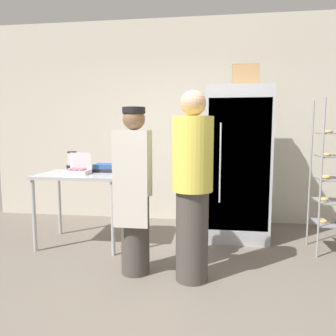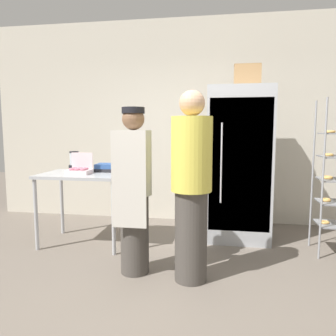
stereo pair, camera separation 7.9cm
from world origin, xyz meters
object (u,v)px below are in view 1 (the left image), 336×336
binder_stack (108,168)px  cardboard_storage_box (245,77)px  donut_box (78,170)px  blender_pitcher (72,162)px  person_customer (192,186)px  refrigerator (237,164)px  person_baker (135,189)px

binder_stack → cardboard_storage_box: (1.70, 0.39, 1.14)m
donut_box → blender_pitcher: 0.33m
person_customer → blender_pitcher: bearing=148.4°
refrigerator → person_baker: (-1.04, -1.23, -0.12)m
blender_pitcher → person_customer: size_ratio=0.14×
binder_stack → person_baker: person_baker is taller
donut_box → person_baker: person_baker is taller
person_baker → binder_stack: bearing=121.8°
blender_pitcher → person_baker: (1.04, -0.91, -0.15)m
refrigerator → person_customer: (-0.48, -1.30, -0.07)m
binder_stack → cardboard_storage_box: cardboard_storage_box is taller
donut_box → cardboard_storage_box: (1.98, 0.67, 1.14)m
donut_box → person_customer: bearing=-27.0°
refrigerator → blender_pitcher: bearing=-171.3°
binder_stack → person_baker: size_ratio=0.21×
person_baker → donut_box: bearing=142.8°
person_baker → person_customer: size_ratio=0.92×
refrigerator → binder_stack: 1.64m
person_baker → person_customer: 0.57m
binder_stack → person_customer: size_ratio=0.19×
donut_box → blender_pitcher: bearing=125.1°
blender_pitcher → person_baker: person_baker is taller
blender_pitcher → binder_stack: size_ratio=0.76×
refrigerator → binder_stack: size_ratio=5.79×
cardboard_storage_box → person_customer: cardboard_storage_box is taller
refrigerator → donut_box: bearing=-163.0°
blender_pitcher → person_customer: 1.88m
refrigerator → cardboard_storage_box: cardboard_storage_box is taller
cardboard_storage_box → person_customer: bearing=-112.0°
binder_stack → person_customer: 1.51m
blender_pitcher → binder_stack: bearing=2.0°
refrigerator → cardboard_storage_box: (0.08, 0.09, 1.10)m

